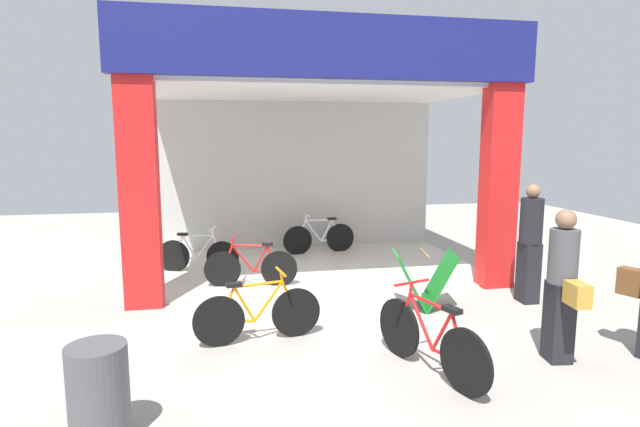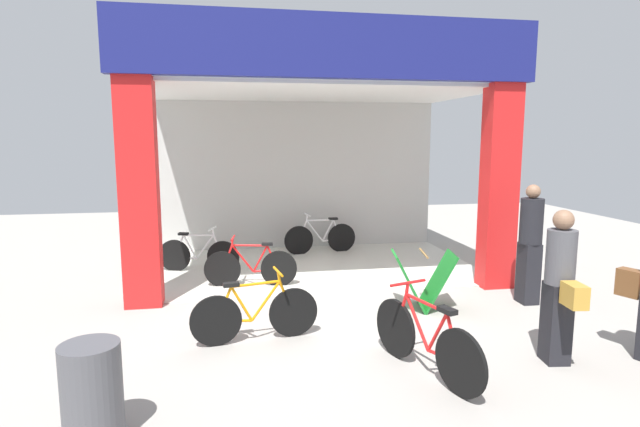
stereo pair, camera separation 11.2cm
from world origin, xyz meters
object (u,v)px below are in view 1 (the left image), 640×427
Objects in this scene: sandwich_board_sign at (424,280)px; bicycle_parked_1 at (430,340)px; bicycle_inside_2 at (198,255)px; pedestrian_0 at (530,242)px; bicycle_inside_1 at (251,267)px; trash_bin at (99,395)px; bicycle_inside_0 at (319,238)px; pedestrian_2 at (563,286)px; bicycle_parked_0 at (258,314)px.

bicycle_parked_1 is at bearing -110.70° from sandwich_board_sign.
pedestrian_0 is at bearing -28.11° from bicycle_inside_2.
bicycle_inside_1 reaches higher than trash_bin.
pedestrian_2 is at bearing -74.37° from bicycle_inside_0.
bicycle_parked_1 is at bearing -179.30° from pedestrian_2.
sandwich_board_sign is at bearing 17.88° from bicycle_parked_0.
bicycle_inside_2 is 1.78× the size of trash_bin.
bicycle_inside_2 is 1.52× the size of sandwich_board_sign.
bicycle_parked_0 is at bearing 159.83° from pedestrian_2.
sandwich_board_sign is at bearing 69.30° from bicycle_parked_1.
bicycle_parked_1 is 0.90× the size of pedestrian_0.
pedestrian_0 is (3.98, -1.53, 0.57)m from bicycle_inside_1.
bicycle_inside_1 is 0.90× the size of pedestrian_2.
bicycle_inside_2 is at bearing 104.36° from bicycle_parked_0.
bicycle_parked_1 is at bearing -35.27° from bicycle_parked_0.
bicycle_inside_0 is 1.07× the size of bicycle_inside_2.
pedestrian_2 reaches higher than trash_bin.
bicycle_inside_0 is at bearing 90.81° from bicycle_parked_1.
bicycle_parked_0 reaches higher than bicycle_inside_1.
bicycle_parked_1 reaches higher than bicycle_inside_1.
trash_bin is at bearing -154.62° from pedestrian_0.
bicycle_parked_0 is 0.92× the size of pedestrian_2.
pedestrian_0 reaches higher than pedestrian_2.
bicycle_inside_1 is at bearing -125.19° from bicycle_inside_0.
bicycle_parked_1 is (0.08, -5.65, 0.02)m from bicycle_inside_0.
bicycle_inside_2 is (-0.90, 1.07, -0.00)m from bicycle_inside_1.
bicycle_inside_1 is 2.80m from sandwich_board_sign.
bicycle_inside_0 is 0.93× the size of pedestrian_2.
pedestrian_2 is 4.60m from trash_bin.
bicycle_inside_0 is 1.63× the size of sandwich_board_sign.
bicycle_parked_0 is (-1.59, -4.47, -0.00)m from bicycle_inside_0.
bicycle_parked_1 is (2.53, -4.53, 0.03)m from bicycle_inside_2.
pedestrian_2 is (1.50, 0.02, 0.49)m from bicycle_parked_1.
pedestrian_2 is (4.02, -4.51, 0.52)m from bicycle_inside_2.
bicycle_parked_1 reaches higher than bicycle_parked_0.
bicycle_parked_0 is at bearing 53.03° from trash_bin.
sandwich_board_sign is (2.41, 0.78, 0.07)m from bicycle_parked_0.
pedestrian_2 is (1.57, -5.63, 0.51)m from bicycle_inside_0.
bicycle_parked_0 is 1.60× the size of sandwich_board_sign.
bicycle_parked_0 is 3.41m from pedestrian_2.
bicycle_parked_1 reaches higher than bicycle_inside_2.
pedestrian_2 reaches higher than bicycle_parked_0.
bicycle_inside_1 is at bearing 115.21° from bicycle_parked_1.
bicycle_inside_1 is (-1.55, -2.19, -0.01)m from bicycle_inside_0.
bicycle_inside_0 reaches higher than bicycle_parked_0.
pedestrian_0 is at bearing -1.28° from sandwich_board_sign.
bicycle_inside_2 is at bearing 84.35° from trash_bin.
pedestrian_2 reaches higher than bicycle_inside_0.
bicycle_inside_2 is (-2.45, -1.12, -0.01)m from bicycle_inside_0.
bicycle_parked_0 reaches higher than sandwich_board_sign.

